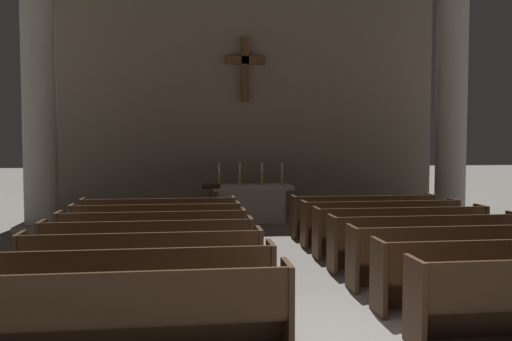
{
  "coord_description": "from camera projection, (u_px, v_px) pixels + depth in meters",
  "views": [
    {
      "loc": [
        -1.69,
        -5.35,
        2.18
      ],
      "look_at": [
        0.0,
        7.84,
        1.45
      ],
      "focal_mm": 37.75,
      "sensor_mm": 36.0,
      "label": 1
    }
  ],
  "objects": [
    {
      "name": "pew_left_row_7",
      "position": [
        159.0,
        219.0,
        11.72
      ],
      "size": [
        3.31,
        0.5,
        0.95
      ],
      "color": "#422B19",
      "rests_on": "ground"
    },
    {
      "name": "pew_right_row_6",
      "position": [
        380.0,
        223.0,
        11.23
      ],
      "size": [
        3.31,
        0.5,
        0.95
      ],
      "color": "#422B19",
      "rests_on": "ground"
    },
    {
      "name": "pew_left_row_6",
      "position": [
        156.0,
        227.0,
        10.64
      ],
      "size": [
        3.31,
        0.5,
        0.95
      ],
      "color": "#422B19",
      "rests_on": "ground"
    },
    {
      "name": "altar",
      "position": [
        251.0,
        202.0,
        14.44
      ],
      "size": [
        2.2,
        0.9,
        1.01
      ],
      "color": "#BCB7AD",
      "rests_on": "ground"
    },
    {
      "name": "pew_right_row_4",
      "position": [
        426.0,
        242.0,
        9.08
      ],
      "size": [
        3.31,
        0.5,
        0.95
      ],
      "color": "#422B19",
      "rests_on": "ground"
    },
    {
      "name": "pew_right_row_2",
      "position": [
        500.0,
        273.0,
        6.93
      ],
      "size": [
        3.31,
        0.5,
        0.95
      ],
      "color": "#422B19",
      "rests_on": "ground"
    },
    {
      "name": "pew_left_row_5",
      "position": [
        153.0,
        237.0,
        9.57
      ],
      "size": [
        3.31,
        0.5,
        0.95
      ],
      "color": "#422B19",
      "rests_on": "ground"
    },
    {
      "name": "candlestick_outer_right",
      "position": [
        282.0,
        178.0,
        14.51
      ],
      "size": [
        0.16,
        0.16,
        0.59
      ],
      "color": "#B79338",
      "rests_on": "altar"
    },
    {
      "name": "pew_left_row_2",
      "position": [
        135.0,
        285.0,
        6.35
      ],
      "size": [
        3.31,
        0.5,
        0.95
      ],
      "color": "#422B19",
      "rests_on": "ground"
    },
    {
      "name": "pew_left_row_1",
      "position": [
        125.0,
        315.0,
        5.27
      ],
      "size": [
        3.31,
        0.5,
        0.95
      ],
      "color": "#422B19",
      "rests_on": "ground"
    },
    {
      "name": "column_left_second",
      "position": [
        39.0,
        100.0,
        12.68
      ],
      "size": [
        1.16,
        1.16,
        6.47
      ],
      "color": "#ADA89E",
      "rests_on": "ground"
    },
    {
      "name": "pew_right_row_7",
      "position": [
        363.0,
        215.0,
        12.3
      ],
      "size": [
        3.31,
        0.5,
        0.95
      ],
      "color": "#422B19",
      "rests_on": "ground"
    },
    {
      "name": "lectern",
      "position": [
        211.0,
        208.0,
        13.11
      ],
      "size": [
        0.44,
        0.36,
        1.15
      ],
      "color": "#422B19",
      "rests_on": "ground"
    },
    {
      "name": "pew_left_row_4",
      "position": [
        148.0,
        249.0,
        8.5
      ],
      "size": [
        3.31,
        0.5,
        0.95
      ],
      "color": "#422B19",
      "rests_on": "ground"
    },
    {
      "name": "candlestick_inner_right",
      "position": [
        262.0,
        178.0,
        14.44
      ],
      "size": [
        0.16,
        0.16,
        0.59
      ],
      "color": "#B79338",
      "rests_on": "altar"
    },
    {
      "name": "pew_left_row_3",
      "position": [
        143.0,
        264.0,
        7.42
      ],
      "size": [
        3.31,
        0.5,
        0.95
      ],
      "color": "#422B19",
      "rests_on": "ground"
    },
    {
      "name": "apse_with_cross",
      "position": [
        244.0,
        84.0,
        15.91
      ],
      "size": [
        11.53,
        0.47,
        7.73
      ],
      "color": "gray",
      "rests_on": "ground"
    },
    {
      "name": "candlestick_inner_left",
      "position": [
        240.0,
        178.0,
        14.36
      ],
      "size": [
        0.16,
        0.16,
        0.59
      ],
      "color": "#B79338",
      "rests_on": "altar"
    },
    {
      "name": "column_right_second",
      "position": [
        452.0,
        104.0,
        13.98
      ],
      "size": [
        1.16,
        1.16,
        6.47
      ],
      "color": "#ADA89E",
      "rests_on": "ground"
    },
    {
      "name": "pew_right_row_5",
      "position": [
        401.0,
        231.0,
        10.16
      ],
      "size": [
        3.31,
        0.5,
        0.95
      ],
      "color": "#422B19",
      "rests_on": "ground"
    },
    {
      "name": "candlestick_outer_left",
      "position": [
        219.0,
        178.0,
        14.29
      ],
      "size": [
        0.16,
        0.16,
        0.59
      ],
      "color": "#B79338",
      "rests_on": "altar"
    },
    {
      "name": "pew_right_row_3",
      "position": [
        458.0,
        255.0,
        8.01
      ],
      "size": [
        3.31,
        0.5,
        0.95
      ],
      "color": "#422B19",
      "rests_on": "ground"
    }
  ]
}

